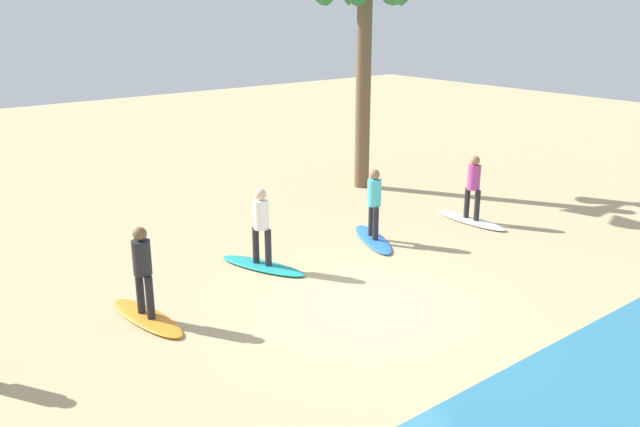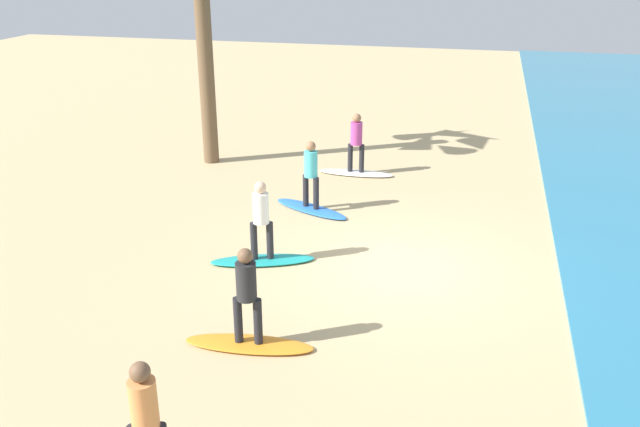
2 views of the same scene
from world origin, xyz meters
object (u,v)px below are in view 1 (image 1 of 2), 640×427
object	(u,v)px
surfer_teal	(261,221)
surfer_white	(473,183)
surfboard_blue	(373,239)
surfer_orange	(142,265)
surfboard_teal	(262,266)
palm_tree	(365,3)
surfer_blue	(374,199)
surfboard_orange	(147,318)
surfboard_white	(471,220)

from	to	relation	value
surfer_teal	surfer_white	bearing A→B (deg)	172.59
surfboard_blue	surfer_orange	world-z (taller)	surfer_orange
surfboard_blue	surfboard_teal	size ratio (longest dim) A/B	1.00
surfer_white	surfboard_blue	size ratio (longest dim) A/B	0.78
surfer_white	surfer_teal	bearing A→B (deg)	-7.41
surfboard_blue	palm_tree	distance (m)	7.24
surfer_white	surfboard_blue	distance (m)	3.13
surfer_blue	surfboard_teal	distance (m)	3.14
surfboard_orange	surfer_blue	bearing A→B (deg)	89.05
surfboard_white	surfer_teal	world-z (taller)	surfer_teal
surfer_white	surfboard_white	bearing A→B (deg)	180.00
surfer_white	surfboard_teal	size ratio (longest dim) A/B	0.78
surfer_teal	surfboard_orange	distance (m)	3.22
palm_tree	surfer_white	bearing A→B (deg)	87.77
surfboard_blue	surfboard_orange	xyz separation A→B (m)	(5.94, 0.52, 0.00)
surfboard_teal	surfer_teal	size ratio (longest dim) A/B	1.28
surfer_orange	surfboard_white	bearing A→B (deg)	179.93
surfboard_blue	surfer_teal	bearing A→B (deg)	-69.66
surfer_blue	surfboard_white	bearing A→B (deg)	169.79
surfer_white	surfer_blue	size ratio (longest dim) A/B	1.00
surfboard_white	surfer_orange	size ratio (longest dim) A/B	1.28
surfer_white	surfer_blue	distance (m)	2.97
surfer_white	surfboard_orange	bearing A→B (deg)	-0.07
surfer_white	surfer_blue	xyz separation A→B (m)	(2.92, -0.53, 0.00)
surfer_orange	surfboard_blue	bearing A→B (deg)	-175.03
surfboard_blue	surfer_teal	xyz separation A→B (m)	(2.97, -0.24, 0.99)
surfboard_white	surfboard_orange	bearing A→B (deg)	-90.64
surfer_blue	surfer_teal	xyz separation A→B (m)	(2.97, -0.24, 0.00)
surfer_teal	surfer_orange	distance (m)	3.06
surfer_teal	surfer_orange	world-z (taller)	same
surfer_blue	surfer_orange	size ratio (longest dim) A/B	1.00
palm_tree	surfboard_teal	bearing A→B (deg)	30.66
surfboard_teal	surfer_orange	distance (m)	3.22
surfer_blue	surfboard_teal	bearing A→B (deg)	-4.62
surfboard_blue	surfer_orange	distance (m)	6.04
surfboard_orange	palm_tree	xyz separation A→B (m)	(-9.03, -4.35, 5.30)
surfer_white	surfboard_teal	world-z (taller)	surfer_white
surfboard_teal	surfboard_orange	xyz separation A→B (m)	(2.97, 0.76, 0.00)
surfboard_teal	surfboard_blue	bearing A→B (deg)	65.68
surfboard_blue	surfer_teal	world-z (taller)	surfer_teal
surfboard_teal	palm_tree	xyz separation A→B (m)	(-6.06, -3.59, 5.30)
surfer_blue	surfboard_blue	bearing A→B (deg)	-90.00
surfboard_blue	surfboard_orange	bearing A→B (deg)	-60.07
surfboard_orange	surfer_orange	bearing A→B (deg)	-5.92
surfer_teal	surfboard_white	bearing A→B (deg)	172.59
surfboard_orange	surfer_white	bearing A→B (deg)	84.01
surfer_white	surfer_orange	size ratio (longest dim) A/B	1.00
surfer_teal	surfboard_blue	bearing A→B (deg)	175.38
surfer_blue	surfer_white	bearing A→B (deg)	169.79
surfboard_white	palm_tree	size ratio (longest dim) A/B	0.31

